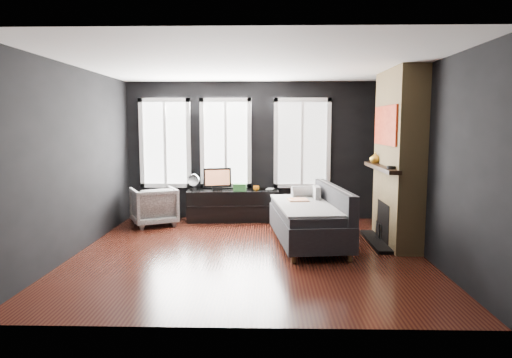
{
  "coord_description": "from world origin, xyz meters",
  "views": [
    {
      "loc": [
        0.27,
        -6.5,
        1.86
      ],
      "look_at": [
        0.1,
        0.3,
        1.05
      ],
      "focal_mm": 32.0,
      "sensor_mm": 36.0,
      "label": 1
    }
  ],
  "objects_px": {
    "armchair": "(154,204)",
    "monitor": "(217,177)",
    "sofa": "(308,215)",
    "mug": "(256,187)",
    "media_console": "(233,205)",
    "mantel_vase": "(375,158)",
    "book": "(267,184)"
  },
  "relations": [
    {
      "from": "armchair",
      "to": "monitor",
      "type": "xyz_separation_m",
      "value": [
        1.14,
        0.43,
        0.45
      ]
    },
    {
      "from": "sofa",
      "to": "mug",
      "type": "relative_size",
      "value": 18.06
    },
    {
      "from": "sofa",
      "to": "media_console",
      "type": "height_order",
      "value": "sofa"
    },
    {
      "from": "armchair",
      "to": "mantel_vase",
      "type": "height_order",
      "value": "mantel_vase"
    },
    {
      "from": "media_console",
      "to": "book",
      "type": "relative_size",
      "value": 8.67
    },
    {
      "from": "armchair",
      "to": "mug",
      "type": "bearing_deg",
      "value": 164.84
    },
    {
      "from": "sofa",
      "to": "book",
      "type": "distance_m",
      "value": 1.99
    },
    {
      "from": "book",
      "to": "mantel_vase",
      "type": "bearing_deg",
      "value": -36.54
    },
    {
      "from": "media_console",
      "to": "mug",
      "type": "xyz_separation_m",
      "value": [
        0.46,
        -0.05,
        0.36
      ]
    },
    {
      "from": "monitor",
      "to": "mug",
      "type": "relative_size",
      "value": 4.64
    },
    {
      "from": "sofa",
      "to": "mantel_vase",
      "type": "distance_m",
      "value": 1.52
    },
    {
      "from": "monitor",
      "to": "mantel_vase",
      "type": "xyz_separation_m",
      "value": [
        2.75,
        -1.19,
        0.47
      ]
    },
    {
      "from": "media_console",
      "to": "mug",
      "type": "bearing_deg",
      "value": -10.76
    },
    {
      "from": "monitor",
      "to": "sofa",
      "type": "bearing_deg",
      "value": -60.74
    },
    {
      "from": "book",
      "to": "sofa",
      "type": "bearing_deg",
      "value": -70.66
    },
    {
      "from": "media_console",
      "to": "armchair",
      "type": "bearing_deg",
      "value": -167.47
    },
    {
      "from": "armchair",
      "to": "media_console",
      "type": "relative_size",
      "value": 0.45
    },
    {
      "from": "armchair",
      "to": "book",
      "type": "height_order",
      "value": "book"
    },
    {
      "from": "armchair",
      "to": "mantel_vase",
      "type": "xyz_separation_m",
      "value": [
        3.89,
        -0.76,
        0.93
      ]
    },
    {
      "from": "armchair",
      "to": "monitor",
      "type": "bearing_deg",
      "value": 174.15
    },
    {
      "from": "mug",
      "to": "mantel_vase",
      "type": "bearing_deg",
      "value": -29.7
    },
    {
      "from": "mantel_vase",
      "to": "mug",
      "type": "bearing_deg",
      "value": 150.3
    },
    {
      "from": "mantel_vase",
      "to": "armchair",
      "type": "bearing_deg",
      "value": 169.01
    },
    {
      "from": "armchair",
      "to": "monitor",
      "type": "height_order",
      "value": "monitor"
    },
    {
      "from": "monitor",
      "to": "mantel_vase",
      "type": "bearing_deg",
      "value": -37.23
    },
    {
      "from": "mug",
      "to": "media_console",
      "type": "bearing_deg",
      "value": 173.49
    },
    {
      "from": "media_console",
      "to": "monitor",
      "type": "relative_size",
      "value": 3.2
    },
    {
      "from": "monitor",
      "to": "book",
      "type": "height_order",
      "value": "monitor"
    },
    {
      "from": "sofa",
      "to": "armchair",
      "type": "xyz_separation_m",
      "value": [
        -2.75,
        1.29,
        -0.07
      ]
    },
    {
      "from": "book",
      "to": "monitor",
      "type": "bearing_deg",
      "value": -171.69
    },
    {
      "from": "media_console",
      "to": "book",
      "type": "xyz_separation_m",
      "value": [
        0.66,
        0.14,
        0.4
      ]
    },
    {
      "from": "sofa",
      "to": "mug",
      "type": "height_order",
      "value": "sofa"
    }
  ]
}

